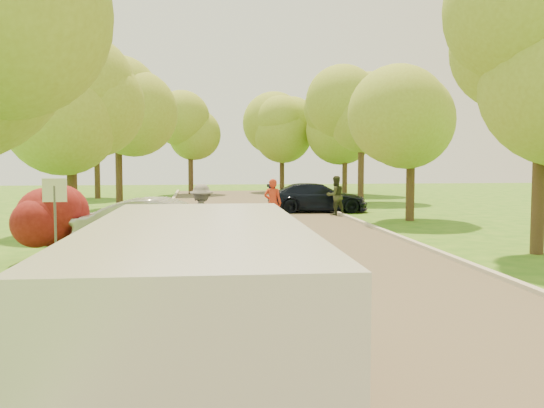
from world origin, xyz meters
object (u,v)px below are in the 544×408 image
minivan (197,318)px  person_olive (335,196)px  dark_sedan (317,198)px  longboard (202,250)px  silver_sedan (167,228)px  skateboarder (202,217)px  person_striped (273,203)px  street_sign (55,205)px

minivan → person_olive: (6.30, 21.27, -0.14)m
dark_sedan → minivan: bearing=169.6°
minivan → dark_sedan: size_ratio=1.11×
minivan → longboard: bearing=90.5°
longboard → minivan: bearing=106.0°
silver_sedan → dark_sedan: bearing=-22.8°
skateboarder → person_striped: (2.74, 6.10, -0.09)m
street_sign → skateboarder: street_sign is taller
silver_sedan → longboard: silver_sedan is taller
minivan → person_olive: bearing=74.6°
person_olive → silver_sedan: bearing=39.2°
street_sign → person_olive: street_sign is taller
person_striped → dark_sedan: bearing=-97.4°
silver_sedan → longboard: (0.91, 0.54, -0.69)m
street_sign → longboard: (3.41, 2.20, -1.46)m
dark_sedan → person_olive: size_ratio=2.67×
silver_sedan → person_olive: 13.11m
street_sign → person_striped: bearing=53.5°
silver_sedan → minivan: bearing=-171.1°
silver_sedan → skateboarder: skateboarder is taller
minivan → dark_sedan: (5.80, 23.03, -0.35)m
silver_sedan → person_olive: bearing=-28.3°
dark_sedan → person_olive: bearing=-160.4°
minivan → person_striped: minivan is taller
minivan → longboard: (0.11, 10.79, -0.96)m
minivan → dark_sedan: 23.75m
skateboarder → person_olive: 12.17m
street_sign → minivan: bearing=-69.0°
street_sign → silver_sedan: street_sign is taller
street_sign → dark_sedan: bearing=57.8°
longboard → person_olive: person_olive is taller
person_striped → street_sign: bearing=71.8°
longboard → skateboarder: 0.92m
skateboarder → silver_sedan: bearing=47.1°
silver_sedan → longboard: size_ratio=4.97×
skateboarder → person_striped: size_ratio=0.97×
silver_sedan → person_olive: (7.10, 11.02, 0.13)m
skateboarder → person_olive: bearing=-104.0°
longboard → person_olive: 12.20m
longboard → person_striped: (2.74, 6.10, 0.83)m
dark_sedan → person_olive: (0.50, -1.76, 0.20)m
skateboarder → dark_sedan: bearing=-98.4°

